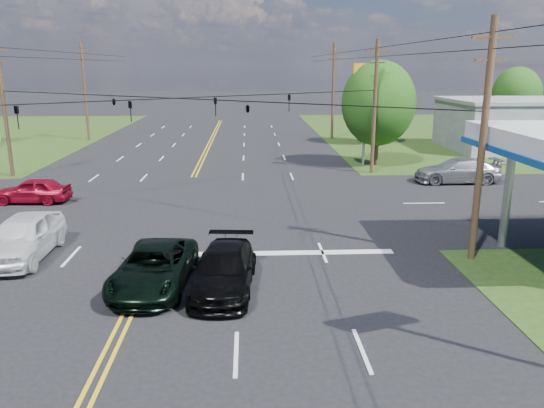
{
  "coord_description": "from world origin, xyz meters",
  "views": [
    {
      "loc": [
        3.89,
        -17.09,
        7.69
      ],
      "look_at": [
        4.95,
        6.0,
        1.64
      ],
      "focal_mm": 35.0,
      "sensor_mm": 36.0,
      "label": 1
    }
  ],
  "objects_px": {
    "pole_ne": "(375,106)",
    "tree_right_a": "(378,103)",
    "tree_right_b": "(374,102)",
    "pole_nw": "(4,107)",
    "pickup_dkgreen": "(154,267)",
    "retail_ne": "(524,126)",
    "pole_se": "(483,140)",
    "pole_left_far": "(85,91)",
    "pole_right_far": "(333,90)",
    "tree_far_r": "(516,95)",
    "pickup_white": "(23,237)",
    "suv_black": "(224,270)"
  },
  "relations": [
    {
      "from": "retail_ne",
      "to": "pole_se",
      "type": "distance_m",
      "value": 33.72
    },
    {
      "from": "pole_ne",
      "to": "pole_right_far",
      "type": "distance_m",
      "value": 19.0
    },
    {
      "from": "pole_ne",
      "to": "tree_right_b",
      "type": "xyz_separation_m",
      "value": [
        3.5,
        15.0,
        -0.7
      ]
    },
    {
      "from": "pole_ne",
      "to": "pole_right_far",
      "type": "relative_size",
      "value": 0.95
    },
    {
      "from": "pole_ne",
      "to": "tree_right_a",
      "type": "relative_size",
      "value": 1.16
    },
    {
      "from": "pole_left_far",
      "to": "suv_black",
      "type": "height_order",
      "value": "pole_left_far"
    },
    {
      "from": "pole_nw",
      "to": "pole_right_far",
      "type": "relative_size",
      "value": 0.95
    },
    {
      "from": "pole_se",
      "to": "retail_ne",
      "type": "bearing_deg",
      "value": 59.62
    },
    {
      "from": "pole_nw",
      "to": "pole_right_far",
      "type": "distance_m",
      "value": 32.2
    },
    {
      "from": "retail_ne",
      "to": "pole_nw",
      "type": "xyz_separation_m",
      "value": [
        -43.0,
        -11.0,
        2.72
      ]
    },
    {
      "from": "tree_right_a",
      "to": "pole_nw",
      "type": "bearing_deg",
      "value": -173.66
    },
    {
      "from": "pole_nw",
      "to": "pickup_dkgreen",
      "type": "bearing_deg",
      "value": -56.32
    },
    {
      "from": "tree_right_a",
      "to": "tree_right_b",
      "type": "height_order",
      "value": "tree_right_a"
    },
    {
      "from": "retail_ne",
      "to": "pole_ne",
      "type": "bearing_deg",
      "value": -147.09
    },
    {
      "from": "pole_left_far",
      "to": "tree_right_a",
      "type": "bearing_deg",
      "value": -30.65
    },
    {
      "from": "retail_ne",
      "to": "pickup_white",
      "type": "distance_m",
      "value": 45.12
    },
    {
      "from": "retail_ne",
      "to": "pole_se",
      "type": "xyz_separation_m",
      "value": [
        -17.0,
        -29.0,
        2.72
      ]
    },
    {
      "from": "tree_far_r",
      "to": "pickup_white",
      "type": "xyz_separation_m",
      "value": [
        -39.35,
        -38.0,
        -3.64
      ]
    },
    {
      "from": "retail_ne",
      "to": "suv_black",
      "type": "relative_size",
      "value": 2.76
    },
    {
      "from": "retail_ne",
      "to": "pole_right_far",
      "type": "relative_size",
      "value": 1.4
    },
    {
      "from": "retail_ne",
      "to": "pole_left_far",
      "type": "height_order",
      "value": "pole_left_far"
    },
    {
      "from": "tree_right_a",
      "to": "pickup_white",
      "type": "distance_m",
      "value": 28.11
    },
    {
      "from": "pickup_dkgreen",
      "to": "pole_ne",
      "type": "bearing_deg",
      "value": 62.78
    },
    {
      "from": "pole_left_far",
      "to": "pickup_dkgreen",
      "type": "height_order",
      "value": "pole_left_far"
    },
    {
      "from": "retail_ne",
      "to": "pickup_white",
      "type": "xyz_separation_m",
      "value": [
        -35.35,
        -28.0,
        -1.3
      ]
    },
    {
      "from": "tree_right_a",
      "to": "tree_far_r",
      "type": "distance_m",
      "value": 26.91
    },
    {
      "from": "pole_left_far",
      "to": "tree_right_b",
      "type": "distance_m",
      "value": 29.79
    },
    {
      "from": "pole_left_far",
      "to": "pole_right_far",
      "type": "relative_size",
      "value": 1.0
    },
    {
      "from": "pole_se",
      "to": "pole_right_far",
      "type": "height_order",
      "value": "pole_right_far"
    },
    {
      "from": "retail_ne",
      "to": "tree_right_a",
      "type": "distance_m",
      "value": 18.09
    },
    {
      "from": "pole_nw",
      "to": "tree_far_r",
      "type": "relative_size",
      "value": 1.25
    },
    {
      "from": "pole_nw",
      "to": "pole_right_far",
      "type": "bearing_deg",
      "value": 36.16
    },
    {
      "from": "tree_right_a",
      "to": "pickup_white",
      "type": "bearing_deg",
      "value": -134.06
    },
    {
      "from": "pole_right_far",
      "to": "tree_far_r",
      "type": "distance_m",
      "value": 21.1
    },
    {
      "from": "retail_ne",
      "to": "pole_se",
      "type": "bearing_deg",
      "value": -120.38
    },
    {
      "from": "pole_se",
      "to": "pole_right_far",
      "type": "bearing_deg",
      "value": 90.0
    },
    {
      "from": "tree_right_a",
      "to": "retail_ne",
      "type": "bearing_deg",
      "value": 26.57
    },
    {
      "from": "pole_se",
      "to": "pickup_white",
      "type": "height_order",
      "value": "pole_se"
    },
    {
      "from": "pole_ne",
      "to": "retail_ne",
      "type": "bearing_deg",
      "value": 32.91
    },
    {
      "from": "tree_far_r",
      "to": "pole_right_far",
      "type": "bearing_deg",
      "value": -174.56
    },
    {
      "from": "pole_nw",
      "to": "tree_right_a",
      "type": "bearing_deg",
      "value": 6.34
    },
    {
      "from": "retail_ne",
      "to": "pickup_dkgreen",
      "type": "relative_size",
      "value": 2.64
    },
    {
      "from": "pole_nw",
      "to": "tree_right_b",
      "type": "distance_m",
      "value": 33.1
    },
    {
      "from": "pole_ne",
      "to": "pickup_dkgreen",
      "type": "relative_size",
      "value": 1.79
    },
    {
      "from": "pole_left_far",
      "to": "pickup_white",
      "type": "relative_size",
      "value": 1.88
    },
    {
      "from": "pole_se",
      "to": "pole_left_far",
      "type": "distance_m",
      "value": 45.22
    },
    {
      "from": "pole_se",
      "to": "pickup_dkgreen",
      "type": "xyz_separation_m",
      "value": [
        -12.5,
        -2.26,
        -4.18
      ]
    },
    {
      "from": "tree_right_a",
      "to": "tree_far_r",
      "type": "height_order",
      "value": "tree_right_a"
    },
    {
      "from": "tree_far_r",
      "to": "pickup_dkgreen",
      "type": "height_order",
      "value": "tree_far_r"
    },
    {
      "from": "tree_right_a",
      "to": "pole_right_far",
      "type": "bearing_deg",
      "value": 93.58
    }
  ]
}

